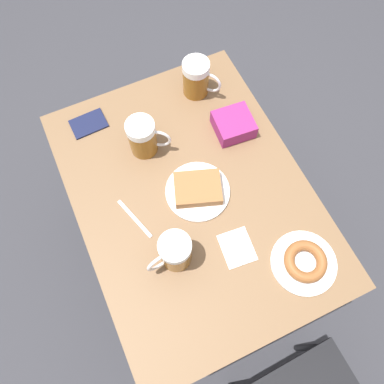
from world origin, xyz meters
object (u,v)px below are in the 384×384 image
(beer_mug_center, at_px, (197,78))
(passport_near_edge, at_px, (89,124))
(plate_with_cake, at_px, (198,191))
(plate_with_donut, at_px, (305,262))
(beer_mug_right, at_px, (175,252))
(blue_pouch, at_px, (233,125))
(beer_mug_left, at_px, (143,137))
(fork, at_px, (135,218))
(napkin_folded, at_px, (237,248))

(beer_mug_center, height_order, passport_near_edge, beer_mug_center)
(plate_with_cake, distance_m, plate_with_donut, 0.40)
(plate_with_cake, xyz_separation_m, beer_mug_center, (-0.17, -0.39, 0.05))
(plate_with_cake, height_order, plate_with_donut, plate_with_cake)
(beer_mug_right, distance_m, blue_pouch, 0.52)
(beer_mug_left, bearing_deg, plate_with_cake, 112.13)
(fork, relative_size, blue_pouch, 1.17)
(beer_mug_left, relative_size, fork, 0.89)
(beer_mug_left, height_order, napkin_folded, beer_mug_left)
(beer_mug_center, bearing_deg, plate_with_donut, 91.84)
(beer_mug_left, bearing_deg, plate_with_donut, 116.44)
(plate_with_donut, xyz_separation_m, napkin_folded, (0.17, -0.13, -0.02))
(plate_with_donut, relative_size, napkin_folded, 1.66)
(plate_with_donut, relative_size, blue_pouch, 1.46)
(plate_with_donut, bearing_deg, beer_mug_left, -63.56)
(beer_mug_center, relative_size, passport_near_edge, 1.13)
(napkin_folded, relative_size, fork, 0.76)
(plate_with_cake, distance_m, passport_near_edge, 0.48)
(beer_mug_left, relative_size, napkin_folded, 1.18)
(beer_mug_right, bearing_deg, plate_with_cake, -132.99)
(beer_mug_center, bearing_deg, napkin_folded, 76.88)
(passport_near_edge, bearing_deg, beer_mug_right, 98.67)
(beer_mug_center, height_order, beer_mug_right, same)
(napkin_folded, bearing_deg, passport_near_edge, -66.38)
(beer_mug_center, bearing_deg, plate_with_cake, 65.78)
(passport_near_edge, bearing_deg, plate_with_cake, 120.79)
(plate_with_cake, distance_m, beer_mug_left, 0.26)
(beer_mug_right, relative_size, fork, 0.90)
(plate_with_donut, height_order, beer_mug_right, beer_mug_right)
(beer_mug_center, distance_m, passport_near_edge, 0.43)
(beer_mug_center, distance_m, beer_mug_right, 0.65)
(fork, bearing_deg, passport_near_edge, -87.31)
(beer_mug_right, distance_m, napkin_folded, 0.21)
(beer_mug_center, distance_m, blue_pouch, 0.22)
(plate_with_cake, relative_size, plate_with_donut, 1.06)
(beer_mug_center, xyz_separation_m, napkin_folded, (0.14, 0.61, -0.07))
(blue_pouch, bearing_deg, plate_with_donut, 87.39)
(beer_mug_center, distance_m, napkin_folded, 0.63)
(beer_mug_left, height_order, blue_pouch, beer_mug_left)
(beer_mug_center, relative_size, beer_mug_right, 0.99)
(beer_mug_right, bearing_deg, beer_mug_center, -120.85)
(napkin_folded, distance_m, blue_pouch, 0.44)
(napkin_folded, relative_size, blue_pouch, 0.88)
(plate_with_cake, relative_size, napkin_folded, 1.75)
(plate_with_cake, height_order, fork, plate_with_cake)
(beer_mug_right, relative_size, passport_near_edge, 1.13)
(passport_near_edge, relative_size, blue_pouch, 0.92)
(plate_with_cake, relative_size, fork, 1.32)
(plate_with_cake, distance_m, napkin_folded, 0.23)
(plate_with_donut, height_order, fork, plate_with_donut)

